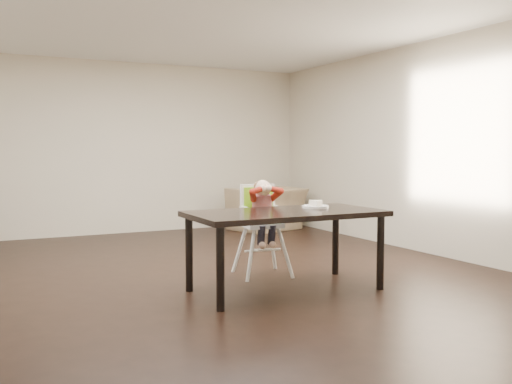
{
  "coord_description": "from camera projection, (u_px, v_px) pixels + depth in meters",
  "views": [
    {
      "loc": [
        -2.2,
        -5.5,
        1.31
      ],
      "look_at": [
        0.4,
        -0.33,
        0.89
      ],
      "focal_mm": 40.0,
      "sensor_mm": 36.0,
      "label": 1
    }
  ],
  "objects": [
    {
      "name": "plate",
      "position": [
        316.0,
        205.0,
        5.58
      ],
      "size": [
        0.29,
        0.29,
        0.07
      ],
      "rotation": [
        0.0,
        0.0,
        0.13
      ],
      "color": "white",
      "rests_on": "dining_table"
    },
    {
      "name": "armchair",
      "position": [
        267.0,
        202.0,
        9.41
      ],
      "size": [
        1.22,
        0.97,
        0.93
      ],
      "primitive_type": "imported",
      "rotation": [
        0.0,
        0.0,
        3.43
      ],
      "color": "tan",
      "rests_on": "ground"
    },
    {
      "name": "dining_table",
      "position": [
        286.0,
        219.0,
        5.31
      ],
      "size": [
        1.8,
        0.9,
        0.75
      ],
      "color": "black",
      "rests_on": "ground"
    },
    {
      "name": "high_chair",
      "position": [
        261.0,
        208.0,
        5.99
      ],
      "size": [
        0.47,
        0.47,
        1.0
      ],
      "rotation": [
        0.0,
        0.0,
        -0.13
      ],
      "color": "white",
      "rests_on": "ground"
    },
    {
      "name": "room_walls",
      "position": [
        207.0,
        97.0,
        5.84
      ],
      "size": [
        6.02,
        7.02,
        2.71
      ],
      "color": "beige",
      "rests_on": "ground"
    },
    {
      "name": "ground",
      "position": [
        208.0,
        276.0,
        5.98
      ],
      "size": [
        7.0,
        7.0,
        0.0
      ],
      "primitive_type": "plane",
      "color": "black",
      "rests_on": "ground"
    }
  ]
}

